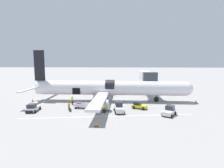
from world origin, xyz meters
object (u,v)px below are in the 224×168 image
object	(u,v)px
baggage_tug_rear	(139,106)
baggage_cart_loading	(83,106)
ground_crew_loader_b	(72,100)
airplane	(108,88)
ground_crew_loader_a	(104,108)
baggage_tug_spare	(33,108)
baggage_tug_lead	(119,108)
baggage_tug_mid	(169,111)
suitcase_on_tarmac_upright	(70,110)
ground_crew_driver	(69,106)

from	to	relation	value
baggage_tug_rear	baggage_cart_loading	world-z (taller)	baggage_tug_rear
ground_crew_loader_b	airplane	bearing A→B (deg)	26.49
ground_crew_loader_a	baggage_tug_rear	bearing A→B (deg)	27.66
airplane	ground_crew_loader_a	size ratio (longest dim) A/B	20.28
baggage_tug_spare	ground_crew_loader_b	distance (m)	7.84
airplane	baggage_tug_lead	bearing A→B (deg)	-73.05
baggage_cart_loading	airplane	bearing A→B (deg)	56.25
baggage_tug_mid	baggage_cart_loading	distance (m)	15.69
baggage_cart_loading	ground_crew_loader_b	bearing A→B (deg)	134.65
airplane	suitcase_on_tarmac_upright	distance (m)	11.02
baggage_tug_lead	ground_crew_loader_a	bearing A→B (deg)	-168.01
baggage_tug_rear	airplane	bearing A→B (deg)	136.33
airplane	baggage_cart_loading	size ratio (longest dim) A/B	8.53
baggage_tug_lead	baggage_tug_rear	bearing A→B (deg)	36.53
baggage_tug_spare	suitcase_on_tarmac_upright	size ratio (longest dim) A/B	5.43
baggage_tug_rear	ground_crew_loader_b	size ratio (longest dim) A/B	1.73
baggage_cart_loading	ground_crew_driver	distance (m)	2.69
baggage_tug_mid	baggage_tug_spare	size ratio (longest dim) A/B	1.00
ground_crew_loader_a	ground_crew_loader_b	xyz separation A→B (m)	(-7.25, 5.84, -0.02)
ground_crew_loader_b	suitcase_on_tarmac_upright	world-z (taller)	ground_crew_loader_b
ground_crew_loader_a	ground_crew_driver	world-z (taller)	ground_crew_loader_a
ground_crew_driver	baggage_cart_loading	bearing A→B (deg)	38.02
baggage_tug_rear	ground_crew_driver	xyz separation A→B (m)	(-12.79, -1.96, 0.26)
ground_crew_loader_a	ground_crew_driver	size ratio (longest dim) A/B	1.14
ground_crew_loader_b	ground_crew_loader_a	bearing A→B (deg)	-38.82
baggage_tug_lead	baggage_tug_rear	world-z (taller)	baggage_tug_lead
ground_crew_loader_a	baggage_tug_mid	bearing A→B (deg)	-2.98
baggage_tug_lead	baggage_cart_loading	xyz separation A→B (m)	(-6.99, 2.42, -0.26)
ground_crew_loader_a	ground_crew_driver	xyz separation A→B (m)	(-6.52, 1.32, -0.12)
baggage_tug_mid	ground_crew_loader_a	distance (m)	10.89
baggage_tug_rear	ground_crew_driver	world-z (taller)	ground_crew_driver
ground_crew_loader_a	baggage_tug_lead	bearing A→B (deg)	11.99
baggage_tug_mid	ground_crew_loader_a	size ratio (longest dim) A/B	1.86
suitcase_on_tarmac_upright	ground_crew_loader_a	bearing A→B (deg)	-4.49
airplane	ground_crew_loader_a	bearing A→B (deg)	-89.24
baggage_tug_spare	baggage_cart_loading	world-z (taller)	baggage_tug_spare
baggage_tug_rear	ground_crew_loader_b	xyz separation A→B (m)	(-13.52, 2.55, 0.36)
baggage_tug_lead	baggage_cart_loading	size ratio (longest dim) A/B	0.73
baggage_tug_mid	baggage_cart_loading	size ratio (longest dim) A/B	0.78
baggage_cart_loading	ground_crew_driver	size ratio (longest dim) A/B	2.72
baggage_tug_rear	baggage_cart_loading	size ratio (longest dim) A/B	0.71
baggage_cart_loading	ground_crew_driver	bearing A→B (deg)	-141.98
baggage_tug_spare	suitcase_on_tarmac_upright	world-z (taller)	baggage_tug_spare
baggage_tug_spare	baggage_cart_loading	bearing A→B (deg)	18.08
ground_crew_loader_a	suitcase_on_tarmac_upright	xyz separation A→B (m)	(-6.05, 0.48, -0.69)
baggage_tug_lead	baggage_tug_mid	distance (m)	8.38
baggage_tug_lead	ground_crew_loader_b	size ratio (longest dim) A/B	1.79
baggage_tug_lead	ground_crew_loader_b	world-z (taller)	baggage_tug_lead
baggage_tug_rear	ground_crew_driver	bearing A→B (deg)	-171.27
airplane	suitcase_on_tarmac_upright	size ratio (longest dim) A/B	59.02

